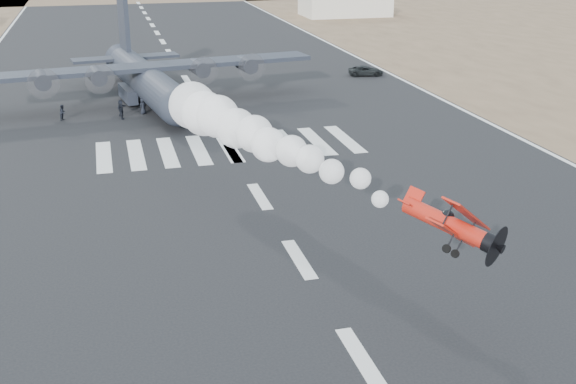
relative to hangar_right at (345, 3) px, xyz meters
name	(u,v)px	position (x,y,z in m)	size (l,w,h in m)	color
runway_markings	(213,122)	(-46.00, -90.00, -3.00)	(60.00, 260.00, 0.01)	silver
hangar_right	(345,3)	(0.00, 0.00, 0.00)	(20.50, 12.50, 5.90)	beige
aerobatic_biplane	(452,224)	(-41.04, -136.98, 3.46)	(5.26, 5.75, 4.57)	#C2360C
smoke_trail	(223,121)	(-48.92, -114.87, 3.65)	(11.06, 26.92, 3.86)	white
transport_aircraft	(145,77)	(-52.39, -77.91, 0.05)	(41.10, 33.71, 11.87)	#1D222C
support_vehicle	(366,71)	(-20.45, -69.61, -2.31)	(2.31, 5.00, 1.39)	black
crew_a	(178,112)	(-49.64, -88.12, -2.09)	(0.67, 0.55, 1.84)	black
crew_b	(184,113)	(-48.95, -88.28, -2.18)	(0.81, 0.50, 1.66)	black
crew_c	(207,108)	(-46.19, -86.59, -2.20)	(1.04, 0.48, 1.61)	black
crew_d	(122,112)	(-55.70, -86.21, -2.18)	(0.97, 0.50, 1.65)	black
crew_e	(143,106)	(-53.24, -84.33, -2.07)	(0.91, 0.56, 1.87)	black
crew_f	(121,108)	(-55.74, -84.56, -2.08)	(1.72, 0.56, 1.85)	black
crew_g	(203,97)	(-45.77, -81.00, -2.15)	(0.63, 0.52, 1.72)	black
crew_h	(63,113)	(-62.09, -85.01, -2.12)	(0.86, 0.53, 1.77)	black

